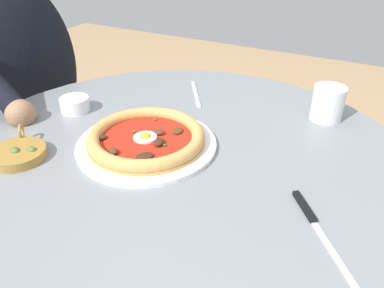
# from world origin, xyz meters

# --- Properties ---
(dining_table) EXTENTS (1.00, 1.00, 0.71)m
(dining_table) POSITION_xyz_m (0.00, 0.00, 0.58)
(dining_table) COLOR gray
(dining_table) RESTS_ON ground
(pizza_on_plate) EXTENTS (0.29, 0.29, 0.04)m
(pizza_on_plate) POSITION_xyz_m (0.07, -0.01, 0.73)
(pizza_on_plate) COLOR white
(pizza_on_plate) RESTS_ON dining_table
(water_glass) EXTENTS (0.07, 0.07, 0.08)m
(water_glass) POSITION_xyz_m (-0.24, -0.31, 0.75)
(water_glass) COLOR silver
(water_glass) RESTS_ON dining_table
(steak_knife) EXTENTS (0.13, 0.17, 0.01)m
(steak_knife) POSITION_xyz_m (-0.29, 0.06, 0.72)
(steak_knife) COLOR silver
(steak_knife) RESTS_ON dining_table
(ramekin_capers) EXTENTS (0.07, 0.07, 0.04)m
(ramekin_capers) POSITION_xyz_m (0.32, -0.07, 0.73)
(ramekin_capers) COLOR white
(ramekin_capers) RESTS_ON dining_table
(olive_pan) EXTENTS (0.11, 0.12, 0.04)m
(olive_pan) POSITION_xyz_m (0.28, 0.15, 0.72)
(olive_pan) COLOR olive
(olive_pan) RESTS_ON dining_table
(fork_utensil) EXTENTS (0.10, 0.15, 0.00)m
(fork_utensil) POSITION_xyz_m (0.10, -0.30, 0.71)
(fork_utensil) COLOR #BCBCC1
(fork_utensil) RESTS_ON dining_table
(diner_person) EXTENTS (0.48, 0.46, 1.19)m
(diner_person) POSITION_xyz_m (0.66, -0.18, 0.54)
(diner_person) COLOR #282833
(diner_person) RESTS_ON ground
(cafe_chair_diner) EXTENTS (0.50, 0.50, 0.88)m
(cafe_chair_diner) POSITION_xyz_m (0.80, -0.22, 0.52)
(cafe_chair_diner) COLOR #504A45
(cafe_chair_diner) RESTS_ON ground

